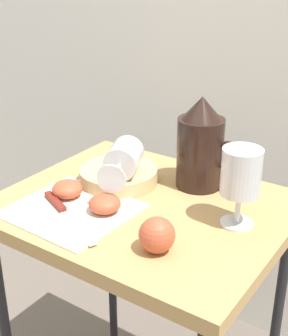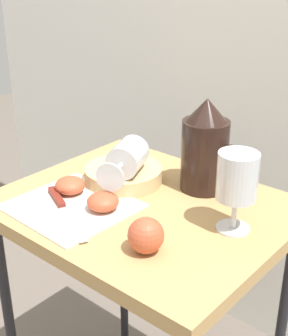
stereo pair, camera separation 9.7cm
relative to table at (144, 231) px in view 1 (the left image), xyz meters
The scene contains 11 objects.
curtain_drape 0.63m from the table, 90.00° to the left, with size 2.40×0.03×1.86m, color white.
table is the anchor object (origin of this frame).
linen_napkin 0.16m from the table, 133.39° to the right, with size 0.23×0.22×0.00m, color silver.
basket_tray 0.14m from the table, 154.82° to the left, with size 0.17×0.17×0.04m, color tan.
pitcher 0.21m from the table, 68.69° to the left, with size 0.15×0.10×0.20m.
wine_glass_upright 0.26m from the table, ahead, with size 0.07×0.07×0.15m.
wine_glass_tipped_near 0.16m from the table, 157.48° to the left, with size 0.12×0.17×0.07m.
apple_half_left 0.18m from the table, 153.78° to the right, with size 0.06×0.06×0.04m, color #C15133.
apple_half_right 0.12m from the table, 117.46° to the right, with size 0.06×0.06×0.04m, color #C15133.
apple_whole 0.20m from the table, 48.52° to the right, with size 0.06×0.06×0.06m, color #C15133.
knife 0.18m from the table, 131.53° to the right, with size 0.21×0.10×0.01m.
Camera 1 is at (0.50, -0.74, 1.16)m, focal length 52.27 mm.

